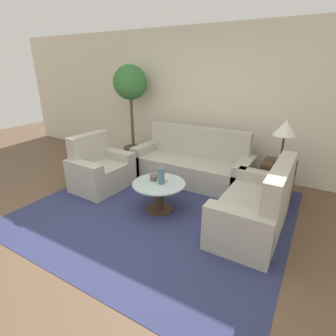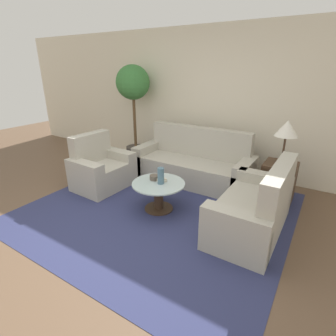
# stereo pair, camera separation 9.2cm
# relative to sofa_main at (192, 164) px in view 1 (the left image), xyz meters

# --- Properties ---
(ground_plane) EXTENTS (14.00, 14.00, 0.00)m
(ground_plane) POSITION_rel_sofa_main_xyz_m (-0.10, -1.98, -0.29)
(ground_plane) COLOR brown
(wall_back) EXTENTS (10.00, 0.06, 2.60)m
(wall_back) POSITION_rel_sofa_main_xyz_m (-0.10, 0.74, 1.01)
(wall_back) COLOR beige
(wall_back) RESTS_ON ground_plane
(rug) EXTENTS (3.47, 3.21, 0.01)m
(rug) POSITION_rel_sofa_main_xyz_m (0.05, -1.19, -0.29)
(rug) COLOR navy
(rug) RESTS_ON ground_plane
(sofa_main) EXTENTS (2.06, 0.76, 0.93)m
(sofa_main) POSITION_rel_sofa_main_xyz_m (0.00, 0.00, 0.00)
(sofa_main) COLOR #B2AD9E
(sofa_main) RESTS_ON ground_plane
(armchair) EXTENTS (0.74, 0.95, 0.89)m
(armchair) POSITION_rel_sofa_main_xyz_m (-1.22, -1.05, -0.01)
(armchair) COLOR #B2AD9E
(armchair) RESTS_ON ground_plane
(loveseat) EXTENTS (0.73, 1.39, 0.91)m
(loveseat) POSITION_rel_sofa_main_xyz_m (1.36, -1.02, -0.00)
(loveseat) COLOR #B2AD9E
(loveseat) RESTS_ON ground_plane
(coffee_table) EXTENTS (0.74, 0.74, 0.41)m
(coffee_table) POSITION_rel_sofa_main_xyz_m (0.05, -1.19, -0.02)
(coffee_table) COLOR #422D1E
(coffee_table) RESTS_ON ground_plane
(side_table) EXTENTS (0.46, 0.46, 0.59)m
(side_table) POSITION_rel_sofa_main_xyz_m (1.41, -0.01, 0.01)
(side_table) COLOR #422D1E
(side_table) RESTS_ON ground_plane
(table_lamp) EXTENTS (0.32, 0.32, 0.63)m
(table_lamp) POSITION_rel_sofa_main_xyz_m (1.41, -0.01, 0.80)
(table_lamp) COLOR #422D1E
(table_lamp) RESTS_ON side_table
(potted_plant) EXTENTS (0.67, 0.67, 1.96)m
(potted_plant) POSITION_rel_sofa_main_xyz_m (-1.55, 0.31, 1.11)
(potted_plant) COLOR #3D3833
(potted_plant) RESTS_ON ground_plane
(vase) EXTENTS (0.09, 0.09, 0.23)m
(vase) POSITION_rel_sofa_main_xyz_m (0.09, -1.19, 0.23)
(vase) COLOR slate
(vase) RESTS_ON coffee_table
(bowl) EXTENTS (0.14, 0.14, 0.07)m
(bowl) POSITION_rel_sofa_main_xyz_m (-0.06, -1.12, 0.15)
(bowl) COLOR brown
(bowl) RESTS_ON coffee_table
(book_stack) EXTENTS (0.25, 0.20, 0.04)m
(book_stack) POSITION_rel_sofa_main_xyz_m (0.01, -1.10, 0.14)
(book_stack) COLOR beige
(book_stack) RESTS_ON coffee_table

